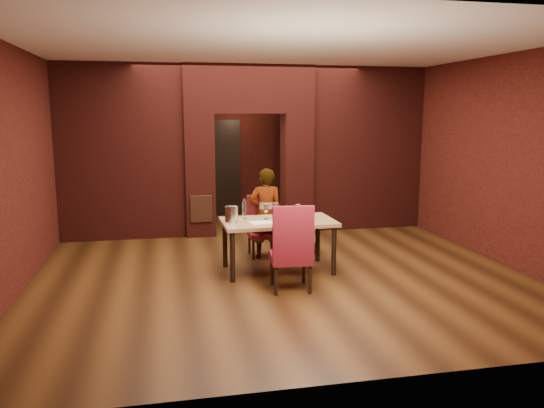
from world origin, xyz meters
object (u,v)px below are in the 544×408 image
at_px(wine_bucket, 231,214).
at_px(potted_plant, 309,238).
at_px(dining_table, 278,246).
at_px(person_seated, 266,213).
at_px(chair_far, 263,227).
at_px(water_bottle, 244,209).
at_px(wine_glass_b, 276,211).
at_px(wine_glass_c, 298,212).
at_px(chair_near, 291,247).
at_px(wine_glass_a, 266,212).

bearing_deg(wine_bucket, potted_plant, 33.63).
relative_size(dining_table, person_seated, 1.12).
relative_size(chair_far, water_bottle, 3.33).
height_order(wine_glass_b, water_bottle, water_bottle).
bearing_deg(person_seated, potted_plant, -162.71).
relative_size(person_seated, wine_glass_b, 6.28).
xyz_separation_m(dining_table, wine_bucket, (-0.68, -0.00, 0.50)).
relative_size(chair_far, wine_glass_c, 4.51).
bearing_deg(wine_glass_c, person_seated, 115.51).
height_order(dining_table, chair_far, chair_far).
bearing_deg(wine_glass_c, wine_glass_b, 157.72).
bearing_deg(wine_bucket, chair_far, 54.13).
relative_size(chair_near, wine_glass_b, 5.00).
relative_size(wine_glass_b, wine_glass_c, 1.06).
bearing_deg(chair_near, potted_plant, -108.06).
bearing_deg(water_bottle, potted_plant, 31.17).
height_order(chair_far, wine_glass_c, wine_glass_c).
height_order(dining_table, wine_glass_a, wine_glass_a).
height_order(chair_far, potted_plant, chair_far).
xyz_separation_m(person_seated, wine_glass_a, (-0.12, -0.64, 0.15)).
xyz_separation_m(person_seated, wine_glass_c, (0.35, -0.72, 0.15)).
bearing_deg(wine_glass_c, chair_far, 114.89).
height_order(wine_bucket, water_bottle, water_bottle).
relative_size(wine_glass_b, water_bottle, 0.79).
bearing_deg(chair_far, wine_glass_c, -65.62).
bearing_deg(wine_glass_b, wine_glass_c, -22.28).
xyz_separation_m(chair_far, person_seated, (0.03, -0.09, 0.24)).
distance_m(dining_table, water_bottle, 0.74).
bearing_deg(chair_near, chair_far, -83.10).
bearing_deg(dining_table, chair_far, 93.61).
bearing_deg(dining_table, person_seated, 91.63).
distance_m(wine_glass_c, wine_bucket, 0.99).
distance_m(dining_table, chair_far, 0.85).
bearing_deg(wine_glass_b, chair_near, -90.83).
xyz_separation_m(chair_far, wine_glass_c, (0.38, -0.82, 0.38)).
bearing_deg(water_bottle, wine_bucket, -135.15).
distance_m(person_seated, wine_bucket, 1.00).
height_order(wine_glass_c, potted_plant, wine_glass_c).
relative_size(chair_near, wine_glass_a, 5.23).
height_order(chair_far, wine_glass_b, wine_glass_b).
bearing_deg(potted_plant, water_bottle, -148.83).
height_order(chair_near, wine_glass_b, chair_near).
height_order(dining_table, wine_bucket, wine_bucket).
relative_size(wine_glass_c, water_bottle, 0.74).
distance_m(wine_glass_b, wine_bucket, 0.70).
bearing_deg(potted_plant, person_seated, -165.86).
height_order(chair_near, wine_bucket, chair_near).
distance_m(wine_glass_c, water_bottle, 0.79).
bearing_deg(water_bottle, chair_far, 58.03).
bearing_deg(wine_glass_c, potted_plant, 64.62).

